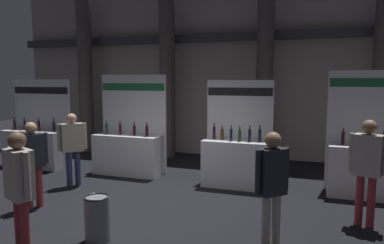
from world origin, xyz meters
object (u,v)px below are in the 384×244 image
(exhibitor_booth_0, at_px, (36,145))
(exhibitor_booth_1, at_px, (129,150))
(visitor_6, at_px, (20,183))
(trash_bin, at_px, (97,218))
(exhibitor_booth_2, at_px, (236,159))
(visitor_1, at_px, (32,157))
(exhibitor_booth_3, at_px, (371,166))
(visitor_4, at_px, (272,182))
(visitor_7, at_px, (72,143))
(visitor_0, at_px, (367,162))

(exhibitor_booth_0, relative_size, exhibitor_booth_1, 0.95)
(visitor_6, bearing_deg, trash_bin, 73.66)
(exhibitor_booth_2, xyz_separation_m, visitor_1, (-3.24, -2.55, 0.34))
(exhibitor_booth_3, relative_size, visitor_4, 1.53)
(exhibitor_booth_0, bearing_deg, exhibitor_booth_1, 3.07)
(exhibitor_booth_1, relative_size, exhibitor_booth_3, 0.97)
(exhibitor_booth_0, height_order, visitor_1, exhibitor_booth_0)
(exhibitor_booth_1, distance_m, visitor_4, 4.88)
(visitor_4, bearing_deg, trash_bin, 149.50)
(exhibitor_booth_1, height_order, trash_bin, exhibitor_booth_1)
(visitor_4, xyz_separation_m, visitor_6, (-3.08, -1.28, 0.04))
(exhibitor_booth_0, height_order, visitor_7, exhibitor_booth_0)
(exhibitor_booth_0, distance_m, visitor_4, 7.18)
(visitor_6, bearing_deg, visitor_1, 152.17)
(exhibitor_booth_0, height_order, exhibitor_booth_3, exhibitor_booth_3)
(exhibitor_booth_0, xyz_separation_m, exhibitor_booth_3, (8.21, 0.13, 0.04))
(visitor_7, bearing_deg, visitor_0, 131.12)
(exhibitor_booth_1, xyz_separation_m, visitor_6, (0.76, -4.27, 0.41))
(exhibitor_booth_0, height_order, exhibitor_booth_1, exhibitor_booth_1)
(visitor_1, xyz_separation_m, visitor_7, (-0.18, 1.39, 0.02))
(exhibitor_booth_1, xyz_separation_m, exhibitor_booth_3, (5.47, -0.02, 0.03))
(visitor_0, bearing_deg, exhibitor_booth_0, 8.51)
(exhibitor_booth_3, height_order, visitor_0, exhibitor_booth_3)
(trash_bin, bearing_deg, exhibitor_booth_1, 111.84)
(exhibitor_booth_0, xyz_separation_m, exhibitor_booth_1, (2.74, 0.15, 0.01))
(exhibitor_booth_1, height_order, exhibitor_booth_2, exhibitor_booth_1)
(trash_bin, xyz_separation_m, visitor_4, (2.44, 0.52, 0.64))
(exhibitor_booth_2, distance_m, visitor_7, 3.63)
(exhibitor_booth_2, distance_m, visitor_4, 3.06)
(visitor_1, relative_size, visitor_7, 0.99)
(visitor_4, bearing_deg, visitor_6, 160.12)
(visitor_7, bearing_deg, exhibitor_booth_2, 152.85)
(exhibitor_booth_0, distance_m, exhibitor_booth_2, 5.49)
(trash_bin, relative_size, visitor_4, 0.41)
(visitor_1, bearing_deg, visitor_7, -141.41)
(visitor_1, bearing_deg, exhibitor_booth_2, 159.27)
(visitor_0, bearing_deg, visitor_6, 49.96)
(visitor_4, bearing_deg, visitor_7, 117.04)
(exhibitor_booth_0, bearing_deg, exhibitor_booth_3, 0.91)
(visitor_0, distance_m, visitor_7, 5.86)
(exhibitor_booth_3, distance_m, visitor_1, 6.54)
(exhibitor_booth_0, height_order, visitor_4, exhibitor_booth_0)
(exhibitor_booth_3, xyz_separation_m, visitor_7, (-6.14, -1.29, 0.34))
(exhibitor_booth_2, height_order, visitor_6, exhibitor_booth_2)
(exhibitor_booth_2, relative_size, visitor_7, 1.45)
(exhibitor_booth_1, bearing_deg, exhibitor_booth_2, -3.16)
(exhibitor_booth_1, distance_m, exhibitor_booth_3, 5.47)
(exhibitor_booth_0, bearing_deg, visitor_1, -48.55)
(exhibitor_booth_0, relative_size, exhibitor_booth_3, 0.92)
(visitor_1, bearing_deg, exhibitor_booth_1, -159.12)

